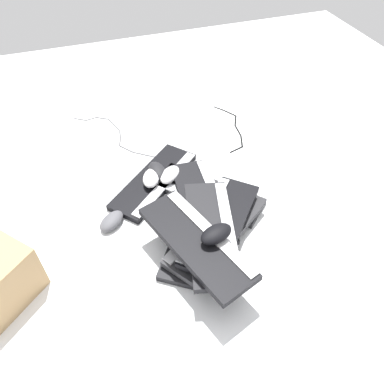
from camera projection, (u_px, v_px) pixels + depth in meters
ground_plane at (203, 202)px, 1.48m from camera, size 3.20×3.20×0.00m
keyboard_0 at (208, 194)px, 1.50m from camera, size 0.41×0.43×0.03m
keyboard_1 at (155, 181)px, 1.55m from camera, size 0.43×0.40×0.03m
keyboard_2 at (197, 233)px, 1.36m from camera, size 0.37×0.45×0.03m
keyboard_3 at (216, 232)px, 1.32m from camera, size 0.45×0.37×0.03m
keyboard_4 at (219, 224)px, 1.31m from camera, size 0.41×0.43×0.03m
keyboard_5 at (212, 231)px, 1.25m from camera, size 0.26×0.46×0.03m
keyboard_6 at (197, 242)px, 1.18m from camera, size 0.28×0.46×0.03m
keyboard_7 at (202, 201)px, 1.43m from camera, size 0.18×0.45×0.03m
mouse_0 at (216, 234)px, 1.16m from camera, size 0.12×0.09×0.04m
mouse_1 at (111, 220)px, 1.39m from camera, size 0.13×0.12×0.04m
mouse_2 at (157, 171)px, 1.54m from camera, size 0.07×0.11×0.04m
mouse_3 at (170, 175)px, 1.52m from camera, size 0.12×0.12×0.04m
mouse_4 at (208, 194)px, 1.40m from camera, size 0.13×0.10×0.04m
mouse_5 at (151, 178)px, 1.51m from camera, size 0.10×0.13×0.04m
cable_0 at (234, 127)px, 1.83m from camera, size 0.15×0.38×0.01m
cable_1 at (114, 133)px, 1.79m from camera, size 0.31×0.43×0.01m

